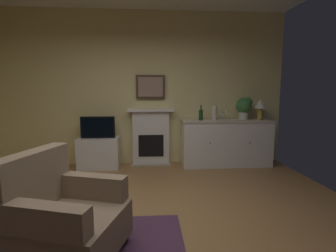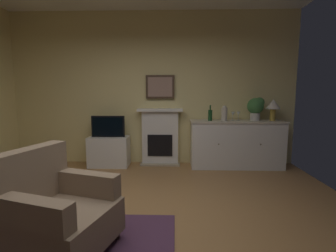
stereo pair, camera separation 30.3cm
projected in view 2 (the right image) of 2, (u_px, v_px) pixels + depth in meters
name	position (u px, v px, depth m)	size (l,w,h in m)	color
ground_plane	(130.00, 236.00, 2.54)	(5.57, 5.21, 0.10)	#9E7042
wall_rear	(152.00, 89.00, 4.89)	(5.57, 0.06, 2.94)	#EAD68C
fireplace_unit	(160.00, 137.00, 4.88)	(0.87, 0.30, 1.10)	white
framed_picture	(160.00, 87.00, 4.79)	(0.55, 0.04, 0.45)	#473323
sideboard_cabinet	(236.00, 144.00, 4.67)	(1.73, 0.49, 0.89)	white
table_lamp	(273.00, 106.00, 4.56)	(0.26, 0.26, 0.40)	#B79338
wine_bottle	(210.00, 115.00, 4.59)	(0.08, 0.08, 0.29)	#193F1E
wine_glass_left	(233.00, 114.00, 4.61)	(0.07, 0.07, 0.16)	silver
wine_glass_center	(238.00, 114.00, 4.64)	(0.07, 0.07, 0.16)	silver
vase_decorative	(224.00, 113.00, 4.55)	(0.11, 0.11, 0.28)	beige
tv_cabinet	(109.00, 151.00, 4.78)	(0.75, 0.42, 0.57)	white
tv_set	(108.00, 126.00, 4.69)	(0.62, 0.07, 0.40)	black
potted_plant_small	(256.00, 107.00, 4.62)	(0.30, 0.30, 0.43)	beige
armchair	(56.00, 211.00, 2.16)	(0.99, 0.96, 0.92)	#8C7259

